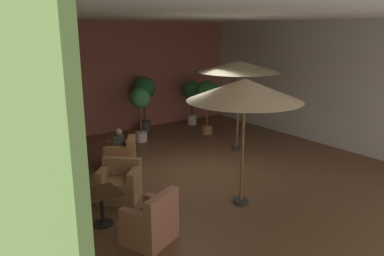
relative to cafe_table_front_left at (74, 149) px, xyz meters
name	(u,v)px	position (x,y,z in m)	size (l,w,h in m)	color
ground_plane	(204,176)	(2.44, -2.32, -0.54)	(9.47, 10.39, 0.02)	brown
wall_back_brick	(114,78)	(2.44, 2.84, 1.36)	(9.47, 0.08, 3.77)	#A15A4A
wall_right_plain	(327,84)	(7.14, -2.32, 1.36)	(0.08, 10.39, 3.77)	silver
ceiling_slab	(206,15)	(2.44, -2.32, 3.27)	(9.47, 10.39, 0.06)	white
cafe_table_front_left	(74,149)	(0.00, 0.00, 0.00)	(0.78, 0.78, 0.65)	black
armchair_front_left_north	(48,174)	(-0.89, -0.79, -0.21)	(1.06, 1.06, 0.87)	#B4704C
armchair_front_left_east	(121,156)	(1.01, -0.62, -0.21)	(1.05, 1.02, 0.81)	#B57748
armchair_front_left_south	(62,145)	(0.03, 1.18, -0.21)	(0.78, 0.72, 0.85)	#B47152
cafe_table_front_right	(102,200)	(-0.54, -3.14, -0.05)	(0.63, 0.63, 0.65)	black
armchair_front_right_north	(37,222)	(-1.63, -2.98, -0.21)	(0.85, 0.87, 0.82)	#AB6853
armchair_front_right_east	(151,223)	(-0.08, -4.17, -0.19)	(1.00, 0.97, 0.91)	#AA694F
armchair_front_right_south	(120,184)	(0.20, -2.31, -0.21)	(1.10, 1.09, 0.83)	#A47652
patio_umbrella_tall_red	(239,67)	(4.47, -1.25, 1.94)	(2.34, 2.34, 2.65)	#2D2D2D
patio_umbrella_center_beige	(245,90)	(2.14, -3.97, 1.84)	(2.25, 2.25, 2.59)	#2D2D2D
potted_tree_left_corner	(192,93)	(5.18, 2.08, 0.67)	(0.72, 0.72, 1.67)	silver
potted_tree_mid_left	(207,95)	(4.83, 0.69, 0.82)	(0.80, 0.80, 1.85)	#A26D48
potted_tree_mid_right	(140,104)	(2.55, 1.21, 0.71)	(0.66, 0.66, 1.75)	beige
potted_tree_right_corner	(144,93)	(3.24, 2.20, 0.86)	(0.78, 0.78, 1.94)	#3C3934
patron_blue_shirt	(47,157)	(-0.85, -0.76, 0.17)	(0.42, 0.43, 0.60)	#313241
patron_by_window	(119,141)	(0.98, -0.60, 0.19)	(0.37, 0.40, 0.62)	#3C3E37
iced_drink_cup	(76,142)	(0.07, 0.02, 0.18)	(0.08, 0.08, 0.11)	white
open_laptop	(78,143)	(0.09, -0.09, 0.18)	(0.33, 0.25, 0.20)	#9EA0A5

